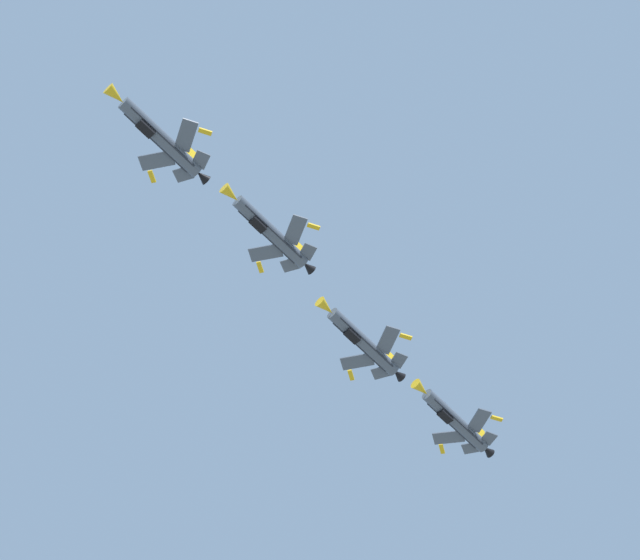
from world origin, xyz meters
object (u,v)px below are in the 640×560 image
object	(u,v)px
fighter_jet_lead	(159,136)
fighter_jet_left_outer	(454,420)
fighter_jet_left_wing	(269,231)
fighter_jet_right_wing	(362,341)

from	to	relation	value
fighter_jet_lead	fighter_jet_left_outer	xyz separation A→B (m)	(51.78, 17.50, -1.30)
fighter_jet_left_wing	fighter_jet_left_outer	xyz separation A→B (m)	(34.15, 11.55, -3.71)
fighter_jet_lead	fighter_jet_right_wing	world-z (taller)	fighter_jet_lead
fighter_jet_left_wing	fighter_jet_left_outer	bearing A→B (deg)	-89.73
fighter_jet_left_wing	fighter_jet_right_wing	distance (m)	18.63
fighter_jet_lead	fighter_jet_left_outer	size ratio (longest dim) A/B	1.00
fighter_jet_left_wing	fighter_jet_right_wing	bearing A→B (deg)	-87.34
fighter_jet_lead	fighter_jet_left_wing	size ratio (longest dim) A/B	1.00
fighter_jet_right_wing	fighter_jet_lead	bearing A→B (deg)	91.44
fighter_jet_lead	fighter_jet_left_wing	world-z (taller)	fighter_jet_left_wing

